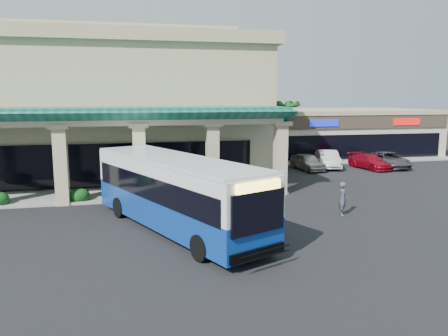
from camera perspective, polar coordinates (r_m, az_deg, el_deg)
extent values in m
plane|color=black|center=(22.62, -2.72, -6.95)|extent=(110.00, 110.00, 0.00)
imported|color=#444756|center=(24.39, 15.30, -3.87)|extent=(0.70, 0.79, 1.81)
imported|color=slate|center=(38.62, 10.85, 0.82)|extent=(2.02, 4.38, 1.45)
imported|color=silver|center=(40.25, 13.42, 1.15)|extent=(2.80, 5.00, 1.56)
imported|color=#9E081B|center=(40.62, 18.50, 0.81)|extent=(2.55, 4.73, 1.30)
imported|color=#47484C|center=(41.96, 20.66, 1.01)|extent=(2.57, 5.12, 1.39)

